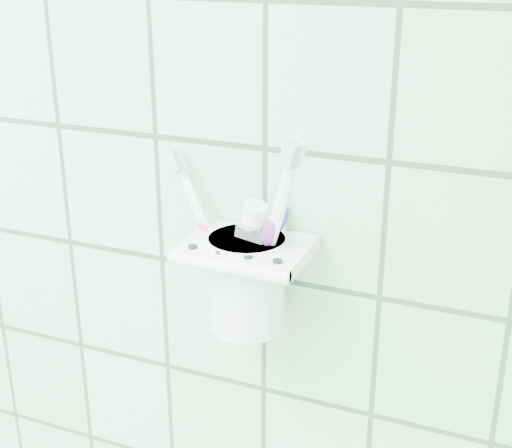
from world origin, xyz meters
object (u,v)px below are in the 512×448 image
(toothbrush_blue, at_px, (262,223))
(toothbrush_orange, at_px, (249,212))
(holder_bracket, at_px, (248,250))
(cup, at_px, (247,279))
(toothbrush_pink, at_px, (243,235))
(toothpaste_tube, at_px, (241,245))

(toothbrush_blue, relative_size, toothbrush_orange, 0.98)
(holder_bracket, bearing_deg, cup, 128.02)
(toothbrush_pink, distance_m, toothbrush_blue, 0.02)
(toothbrush_pink, distance_m, toothbrush_orange, 0.03)
(holder_bracket, height_order, toothbrush_orange, toothbrush_orange)
(holder_bracket, height_order, toothpaste_tube, toothpaste_tube)
(holder_bracket, relative_size, toothbrush_blue, 0.57)
(holder_bracket, bearing_deg, toothpaste_tube, 133.07)
(holder_bracket, bearing_deg, toothbrush_pink, -110.94)
(holder_bracket, height_order, cup, same)
(cup, distance_m, toothbrush_pink, 0.05)
(toothbrush_pink, bearing_deg, toothbrush_blue, 44.49)
(cup, distance_m, toothbrush_orange, 0.07)
(toothbrush_orange, bearing_deg, cup, -49.42)
(cup, bearing_deg, toothpaste_tube, 134.49)
(cup, relative_size, toothbrush_orange, 0.45)
(cup, relative_size, toothbrush_pink, 0.54)
(toothbrush_blue, xyz_separation_m, toothpaste_tube, (-0.03, 0.01, -0.03))
(toothbrush_blue, distance_m, toothpaste_tube, 0.04)
(toothbrush_orange, bearing_deg, toothbrush_blue, -13.49)
(holder_bracket, distance_m, toothbrush_orange, 0.04)
(toothbrush_pink, relative_size, toothbrush_blue, 0.86)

